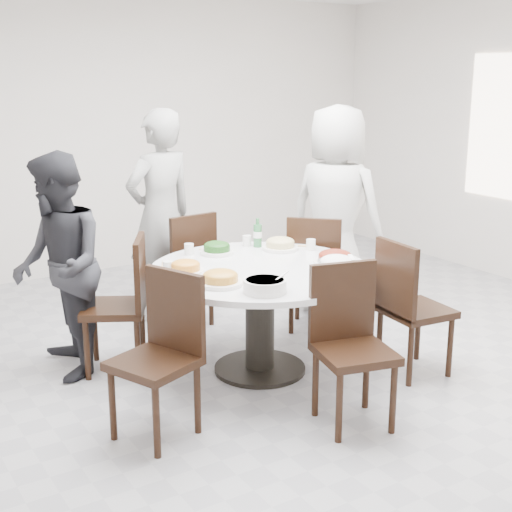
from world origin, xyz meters
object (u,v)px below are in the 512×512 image
diner_right (336,212)px  chair_nw (114,305)px  chair_sw (154,359)px  diner_left (59,267)px  beverage_bottle (258,233)px  chair_n (182,268)px  chair_s (355,349)px  dining_table (260,320)px  diner_middle (161,216)px  chair_se (416,307)px  rice_bowl (337,269)px  chair_ne (316,272)px  soup_bowl (265,286)px

diner_right → chair_nw: bearing=71.1°
chair_nw → chair_sw: same height
diner_left → beverage_bottle: (1.47, -0.18, 0.09)m
chair_n → chair_sw: 1.88m
chair_n → chair_s: bearing=86.0°
dining_table → chair_nw: (-0.84, 0.56, 0.10)m
diner_middle → beverage_bottle: size_ratio=7.99×
chair_sw → chair_s: (1.05, -0.49, 0.00)m
chair_nw → diner_right: diner_right is taller
chair_nw → diner_middle: size_ratio=0.54×
chair_sw → diner_middle: diner_middle is taller
chair_s → chair_se: 0.92m
chair_n → chair_se: same height
rice_bowl → dining_table: bearing=122.7°
beverage_bottle → chair_nw: bearing=177.3°
chair_ne → rice_bowl: 1.14m
chair_ne → beverage_bottle: 0.67m
chair_ne → dining_table: bearing=73.5°
rice_bowl → beverage_bottle: (0.00, 0.96, 0.06)m
chair_ne → chair_se: bearing=136.2°
diner_middle → beverage_bottle: bearing=102.7°
chair_s → chair_nw: bearing=134.4°
chair_nw → rice_bowl: 1.56m
chair_n → chair_nw: bearing=29.8°
chair_ne → soup_bowl: 1.51m
chair_nw → chair_s: size_ratio=1.00×
chair_se → chair_nw: bearing=61.9°
dining_table → beverage_bottle: beverage_bottle is taller
dining_table → beverage_bottle: size_ratio=6.83×
chair_ne → beverage_bottle: beverage_bottle is taller
rice_bowl → chair_n: bearing=101.4°
chair_n → diner_middle: (-0.06, 0.24, 0.40)m
diner_right → soup_bowl: 1.91m
rice_bowl → chair_sw: bearing=-179.9°
chair_sw → soup_bowl: chair_sw is taller
dining_table → chair_sw: chair_sw is taller
chair_se → diner_middle: diner_middle is taller
chair_n → chair_s: 2.10m
diner_middle → dining_table: bearing=82.7°
chair_se → diner_middle: size_ratio=0.54×
chair_ne → diner_middle: size_ratio=0.54×
chair_se → diner_right: (0.32, 1.30, 0.41)m
chair_ne → diner_left: diner_left is taller
diner_middle → diner_left: (-1.08, -0.71, -0.11)m
dining_table → diner_middle: size_ratio=0.86×
diner_right → diner_left: (-2.38, -0.03, -0.12)m
chair_ne → chair_se: size_ratio=1.00×
chair_se → beverage_bottle: beverage_bottle is taller
chair_se → diner_left: 2.44m
chair_nw → soup_bowl: 1.22m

